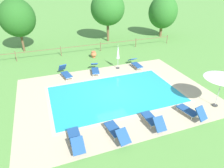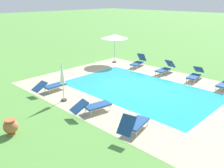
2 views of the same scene
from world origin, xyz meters
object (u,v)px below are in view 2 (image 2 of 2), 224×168
sun_lounger_north_near_steps (195,75)px  sun_lounger_south_far (134,124)px  patio_umbrella_closed_row_west (62,75)px  sun_lounger_north_mid (138,62)px  sun_lounger_north_end (165,68)px  sun_lounger_south_near_corner (93,106)px  patio_umbrella_open_foreground (114,37)px  terracotta_urn_near_fence (11,126)px  sun_lounger_north_far (51,86)px

sun_lounger_north_near_steps → sun_lounger_south_far: bearing=99.6°
sun_lounger_north_near_steps → patio_umbrella_closed_row_west: (3.45, 8.33, 1.10)m
sun_lounger_north_mid → sun_lounger_north_end: sun_lounger_north_mid is taller
sun_lounger_north_mid → sun_lounger_south_far: sun_lounger_south_far is taller
patio_umbrella_closed_row_west → sun_lounger_south_near_corner: bearing=-177.1°
patio_umbrella_open_foreground → patio_umbrella_closed_row_west: size_ratio=1.08×
sun_lounger_north_end → sun_lounger_north_mid: bearing=-2.4°
sun_lounger_north_mid → sun_lounger_south_near_corner: bearing=114.1°
sun_lounger_north_near_steps → sun_lounger_north_mid: size_ratio=1.06×
sun_lounger_north_mid → sun_lounger_south_far: size_ratio=1.00×
patio_umbrella_open_foreground → terracotta_urn_near_fence: (-5.08, 11.49, -1.84)m
sun_lounger_north_mid → patio_umbrella_open_foreground: size_ratio=0.80×
sun_lounger_north_end → patio_umbrella_closed_row_west: size_ratio=0.86×
sun_lounger_south_near_corner → sun_lounger_south_far: bearing=179.3°
sun_lounger_north_near_steps → patio_umbrella_closed_row_west: size_ratio=0.91×
sun_lounger_north_mid → patio_umbrella_closed_row_west: size_ratio=0.86×
sun_lounger_north_far → terracotta_urn_near_fence: 4.87m
sun_lounger_north_far → sun_lounger_south_near_corner: size_ratio=0.97×
sun_lounger_north_near_steps → sun_lounger_north_mid: sun_lounger_north_mid is taller
sun_lounger_south_far → terracotta_urn_near_fence: bearing=45.8°
sun_lounger_north_end → sun_lounger_south_near_corner: sun_lounger_north_end is taller
sun_lounger_south_near_corner → terracotta_urn_near_fence: size_ratio=3.12×
sun_lounger_north_mid → terracotta_urn_near_fence: 12.17m
sun_lounger_south_near_corner → terracotta_urn_near_fence: sun_lounger_south_near_corner is taller
sun_lounger_north_end → sun_lounger_south_far: sun_lounger_south_far is taller
patio_umbrella_open_foreground → patio_umbrella_closed_row_west: bearing=115.3°
sun_lounger_north_far → patio_umbrella_open_foreground: size_ratio=0.85×
patio_umbrella_open_foreground → terracotta_urn_near_fence: 12.70m
sun_lounger_north_end → sun_lounger_south_near_corner: size_ratio=0.91×
sun_lounger_south_near_corner → sun_lounger_south_far: (-2.62, 0.03, 0.04)m
sun_lounger_north_far → sun_lounger_north_mid: bearing=-91.8°
sun_lounger_north_end → sun_lounger_south_far: bearing=114.4°
sun_lounger_south_far → sun_lounger_north_mid: bearing=-52.6°
terracotta_urn_near_fence → sun_lounger_north_end: bearing=-89.2°
sun_lounger_north_end → patio_umbrella_open_foreground: size_ratio=0.79×
patio_umbrella_closed_row_west → sun_lounger_north_end: bearing=-98.1°
sun_lounger_north_mid → patio_umbrella_closed_row_west: 8.50m
sun_lounger_north_far → sun_lounger_north_near_steps: bearing=-122.6°
sun_lounger_south_far → patio_umbrella_closed_row_west: patio_umbrella_closed_row_west is taller
sun_lounger_north_near_steps → terracotta_urn_near_fence: size_ratio=3.02×
sun_lounger_north_far → patio_umbrella_closed_row_west: (-1.70, 0.27, 1.11)m
sun_lounger_south_far → sun_lounger_south_near_corner: bearing=-0.7°
sun_lounger_north_mid → sun_lounger_north_end: (-2.60, 0.11, -0.01)m
sun_lounger_north_mid → sun_lounger_north_end: 2.60m
terracotta_urn_near_fence → patio_umbrella_open_foreground: bearing=-66.2°
terracotta_urn_near_fence → sun_lounger_north_far: bearing=-51.7°
sun_lounger_north_far → sun_lounger_north_end: (-2.86, -7.93, 0.03)m
sun_lounger_north_far → sun_lounger_north_end: bearing=-109.8°
sun_lounger_north_mid → sun_lounger_south_near_corner: (-3.67, 8.20, -0.03)m
sun_lounger_north_far → terracotta_urn_near_fence: (-3.02, 3.82, 0.01)m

